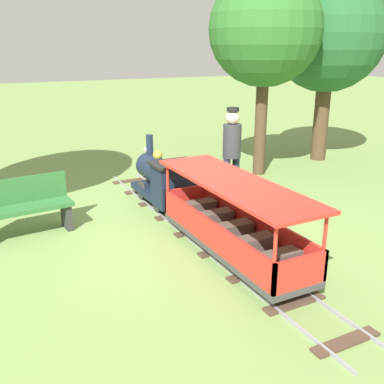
{
  "coord_description": "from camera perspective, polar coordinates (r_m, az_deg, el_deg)",
  "views": [
    {
      "loc": [
        -2.79,
        -5.23,
        2.56
      ],
      "look_at": [
        0.0,
        0.19,
        0.55
      ],
      "focal_mm": 41.55,
      "sensor_mm": 36.0,
      "label": 1
    }
  ],
  "objects": [
    {
      "name": "locomotive",
      "position": [
        7.31,
        -3.63,
        1.72
      ],
      "size": [
        0.69,
        1.45,
        1.07
      ],
      "color": "#192338",
      "rests_on": "ground_plane"
    },
    {
      "name": "park_bench",
      "position": [
        6.62,
        -20.8,
        -1.89
      ],
      "size": [
        1.33,
        0.52,
        0.82
      ],
      "color": "#2D6B33",
      "rests_on": "ground_plane"
    },
    {
      "name": "oak_tree_far",
      "position": [
        9.11,
        9.39,
        19.81
      ],
      "size": [
        2.17,
        2.17,
        3.95
      ],
      "color": "#4C3823",
      "rests_on": "ground_plane"
    },
    {
      "name": "oak_tree_distant",
      "position": [
        10.7,
        17.14,
        18.69
      ],
      "size": [
        2.5,
        2.5,
        4.06
      ],
      "color": "#4C3823",
      "rests_on": "ground_plane"
    },
    {
      "name": "ground_plane",
      "position": [
        6.46,
        0.76,
        -5.1
      ],
      "size": [
        60.0,
        60.0,
        0.0
      ],
      "primitive_type": "plane",
      "color": "#75934C"
    },
    {
      "name": "passenger_car",
      "position": [
        5.57,
        5.2,
        -4.42
      ],
      "size": [
        0.79,
        2.7,
        0.97
      ],
      "color": "#3F3F3F",
      "rests_on": "ground_plane"
    },
    {
      "name": "track",
      "position": [
        6.44,
        0.82,
        -5.01
      ],
      "size": [
        0.73,
        6.4,
        0.04
      ],
      "color": "gray",
      "rests_on": "ground_plane"
    },
    {
      "name": "conductor_person",
      "position": [
        7.39,
        5.14,
        5.64
      ],
      "size": [
        0.3,
        0.3,
        1.62
      ],
      "color": "#282D47",
      "rests_on": "ground_plane"
    }
  ]
}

